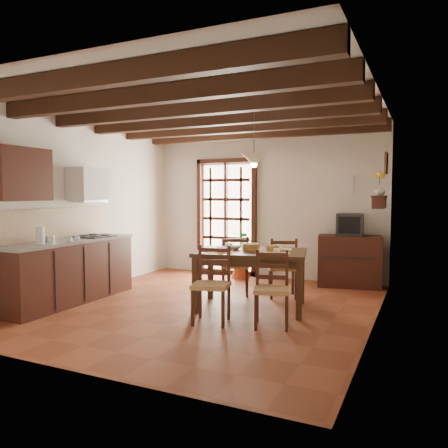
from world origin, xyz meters
The scene contains 25 objects.
ground_plane centered at (0.00, 0.00, 0.00)m, with size 5.00×5.00×0.00m, color brown.
room_shell centered at (0.00, 0.00, 1.82)m, with size 4.52×5.02×2.81m.
ceiling_beams centered at (0.00, 0.00, 2.69)m, with size 4.50×4.34×0.20m.
french_door centered at (-0.80, 2.45, 1.18)m, with size 1.26×0.11×2.32m.
kitchen_counter centered at (-1.96, -0.60, 0.47)m, with size 0.64×2.25×1.38m.
upper_cabinet centered at (-2.08, -1.30, 1.85)m, with size 0.35×0.80×0.70m, color #351811.
range_hood centered at (-2.05, -0.05, 1.73)m, with size 0.38×0.60×0.54m.
counter_items centered at (-1.95, -0.51, 0.96)m, with size 0.50×1.43×0.25m.
dining_table centered at (0.61, 0.19, 0.71)m, with size 1.66×1.26×0.81m.
chair_near_left centered at (0.41, -0.64, 0.30)m, with size 0.52×0.50×0.95m.
chair_near_right centered at (1.14, -0.48, 0.28)m, with size 0.52×0.51×0.91m.
chair_far_left centered at (0.08, 0.85, 0.29)m, with size 0.56×0.55×0.94m.
chair_far_right centered at (0.81, 1.01, 0.29)m, with size 0.55×0.54×0.93m.
table_setting centered at (0.61, 0.19, 0.90)m, with size 1.09×0.72×0.10m.
table_bowl centered at (0.34, 0.18, 0.84)m, with size 0.22×0.22×0.05m, color white.
sideboard centered at (1.62, 2.23, 0.44)m, with size 1.04×0.47×0.88m, color #351811.
crt_tv centered at (1.62, 2.22, 1.07)m, with size 0.46×0.43×0.37m.
fuse_box centered at (1.50, 2.48, 1.75)m, with size 0.25×0.03×0.32m, color white.
plant_pot centered at (-0.37, 2.19, 0.11)m, with size 0.35×0.35×0.22m, color #9C3816.
potted_plant centered at (-0.37, 2.19, 0.57)m, with size 1.65×1.41×1.84m, color #144C19.
wall_shelf centered at (2.14, 1.60, 1.51)m, with size 0.20×0.42×0.20m.
shelf_vase centered at (2.14, 1.60, 1.65)m, with size 0.15×0.15×0.15m, color #B2BFB2.
shelf_flowers centered at (2.14, 1.60, 1.86)m, with size 0.14×0.14×0.36m.
framed_picture centered at (2.22, 1.60, 2.05)m, with size 0.03×0.32×0.32m.
pendant_lamp centered at (0.61, 0.29, 2.08)m, with size 0.36×0.36×0.84m.
Camera 1 is at (2.79, -5.39, 1.60)m, focal length 35.00 mm.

